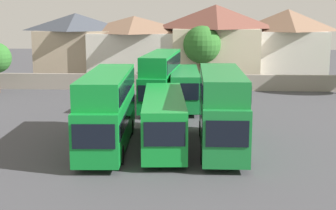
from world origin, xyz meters
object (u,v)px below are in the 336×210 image
object	(u,v)px
bus_5	(185,86)
house_terrace_far_right	(287,45)
bus_2	(164,117)
tree_behind_wall	(202,45)
house_terrace_left	(76,47)
bus_4	(161,77)
house_terrace_right	(215,43)
house_terrace_centre	(134,48)
bus_1	(108,106)
bus_3	(221,106)

from	to	relation	value
bus_5	house_terrace_far_right	world-z (taller)	house_terrace_far_right
bus_2	tree_behind_wall	size ratio (longest dim) A/B	1.64
house_terrace_left	tree_behind_wall	world-z (taller)	house_terrace_left
bus_4	house_terrace_right	xyz separation A→B (m)	(5.64, 16.80, 2.11)
bus_2	house_terrace_far_right	xyz separation A→B (m)	(13.69, 31.90, 2.73)
house_terrace_right	house_terrace_far_right	size ratio (longest dim) A/B	1.15
bus_2	house_terrace_centre	distance (m)	31.21
bus_2	house_terrace_right	size ratio (longest dim) A/B	1.09
bus_2	house_terrace_far_right	bearing A→B (deg)	152.88
bus_1	house_terrace_far_right	xyz separation A→B (m)	(17.25, 32.53, 1.90)
bus_3	house_terrace_left	xyz separation A→B (m)	(-16.68, 31.10, 1.57)
bus_2	bus_3	bearing A→B (deg)	76.67
bus_4	house_terrace_far_right	bearing A→B (deg)	145.76
bus_2	house_terrace_right	bearing A→B (deg)	167.51
tree_behind_wall	bus_4	bearing A→B (deg)	-107.22
house_terrace_left	house_terrace_far_right	world-z (taller)	house_terrace_far_right
bus_4	house_terrace_centre	bearing A→B (deg)	-160.83
house_terrace_far_right	tree_behind_wall	bearing A→B (deg)	-151.73
bus_1	bus_2	distance (m)	3.71
bus_2	tree_behind_wall	bearing A→B (deg)	169.87
house_terrace_right	bus_2	bearing A→B (deg)	-98.60
bus_3	house_terrace_far_right	xyz separation A→B (m)	(10.00, 32.52, 1.83)
bus_4	house_terrace_far_right	xyz separation A→B (m)	(14.76, 18.47, 1.83)
bus_2	bus_4	world-z (taller)	bus_4
bus_3	house_terrace_far_right	distance (m)	34.07
bus_4	bus_2	bearing A→B (deg)	8.93
house_terrace_far_right	bus_1	bearing A→B (deg)	-117.93
bus_1	bus_4	size ratio (longest dim) A/B	1.00
bus_1	tree_behind_wall	distance (m)	27.54
bus_1	house_terrace_far_right	world-z (taller)	house_terrace_far_right
bus_4	house_terrace_left	world-z (taller)	house_terrace_left
house_terrace_centre	house_terrace_right	xyz separation A→B (m)	(10.18, -0.38, 0.72)
bus_1	house_terrace_left	xyz separation A→B (m)	(-9.43, 31.11, 1.64)
house_terrace_left	tree_behind_wall	size ratio (longest dim) A/B	1.37
house_terrace_right	house_terrace_far_right	xyz separation A→B (m)	(9.12, 1.67, -0.28)
bus_3	bus_5	size ratio (longest dim) A/B	1.02
bus_5	house_terrace_far_right	distance (m)	22.51
house_terrace_left	house_terrace_right	bearing A→B (deg)	-0.82
bus_5	house_terrace_right	distance (m)	17.41
bus_2	bus_3	world-z (taller)	bus_3
bus_5	house_terrace_right	xyz separation A→B (m)	(3.47, 16.80, 2.95)
bus_1	bus_4	distance (m)	14.27
house_terrace_left	house_terrace_right	world-z (taller)	house_terrace_right
bus_4	bus_5	size ratio (longest dim) A/B	1.11
bus_5	tree_behind_wall	world-z (taller)	tree_behind_wall
house_terrace_far_right	tree_behind_wall	world-z (taller)	house_terrace_far_right
bus_4	house_terrace_left	bearing A→B (deg)	-140.66
house_terrace_right	tree_behind_wall	distance (m)	4.50
bus_2	bus_4	size ratio (longest dim) A/B	1.02
bus_1	bus_5	size ratio (longest dim) A/B	1.11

